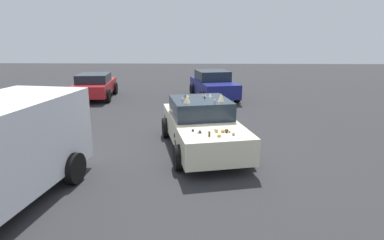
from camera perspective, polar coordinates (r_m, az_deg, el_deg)
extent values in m
plane|color=#2D2D30|center=(9.86, 1.75, -5.08)|extent=(60.00, 60.00, 0.00)
cube|color=beige|center=(9.67, 1.78, -1.61)|extent=(4.78, 2.74, 0.69)
cube|color=#1E2833|center=(9.77, 1.46, 2.20)|extent=(2.13, 2.01, 0.52)
cylinder|color=black|center=(8.75, 9.71, -5.63)|extent=(0.69, 0.36, 0.65)
cylinder|color=black|center=(8.31, -2.37, -6.54)|extent=(0.69, 0.36, 0.65)
cylinder|color=black|center=(11.27, 4.79, -0.84)|extent=(0.69, 0.36, 0.65)
cylinder|color=black|center=(10.93, -4.56, -1.34)|extent=(0.69, 0.36, 0.65)
ellipsoid|color=black|center=(10.72, 5.49, -0.58)|extent=(0.13, 0.05, 0.09)
ellipsoid|color=black|center=(9.14, 8.46, -2.38)|extent=(0.16, 0.06, 0.08)
ellipsoid|color=black|center=(8.13, -2.19, -4.61)|extent=(0.11, 0.04, 0.12)
ellipsoid|color=black|center=(8.99, -3.09, -2.73)|extent=(0.18, 0.06, 0.12)
ellipsoid|color=black|center=(11.34, -4.79, 0.61)|extent=(0.15, 0.05, 0.16)
ellipsoid|color=black|center=(8.93, -2.98, -3.78)|extent=(0.19, 0.06, 0.11)
ellipsoid|color=black|center=(10.47, 5.85, -0.02)|extent=(0.11, 0.04, 0.12)
ellipsoid|color=black|center=(8.87, -2.90, -4.28)|extent=(0.17, 0.06, 0.15)
ellipsoid|color=black|center=(8.83, 9.26, -3.81)|extent=(0.12, 0.05, 0.15)
cylinder|color=orange|center=(8.21, 5.39, -1.95)|extent=(0.12, 0.12, 0.06)
cone|color=silver|center=(8.05, 1.09, -2.02)|extent=(0.07, 0.07, 0.11)
cylinder|color=tan|center=(8.19, 4.31, -1.87)|extent=(0.10, 0.10, 0.08)
sphere|color=#51381E|center=(8.19, 6.07, -1.86)|extent=(0.10, 0.10, 0.10)
cylinder|color=#51381E|center=(7.85, 3.05, -2.44)|extent=(0.07, 0.07, 0.12)
sphere|color=black|center=(8.23, 0.15, -1.82)|extent=(0.06, 0.06, 0.06)
sphere|color=gray|center=(8.28, 4.10, -1.76)|extent=(0.07, 0.07, 0.07)
sphere|color=gray|center=(7.98, 7.25, -2.44)|extent=(0.07, 0.07, 0.07)
sphere|color=orange|center=(8.20, 6.59, -2.03)|extent=(0.05, 0.05, 0.05)
cone|color=#51381E|center=(8.10, 1.40, -1.98)|extent=(0.13, 0.13, 0.10)
cylinder|color=tan|center=(7.85, 4.74, -2.70)|extent=(0.12, 0.12, 0.06)
cylinder|color=gray|center=(9.06, 3.97, 3.23)|extent=(0.06, 0.06, 0.12)
cone|color=#51381E|center=(10.04, -1.19, 4.35)|extent=(0.08, 0.08, 0.10)
cone|color=black|center=(9.86, 2.24, 4.10)|extent=(0.10, 0.10, 0.09)
cone|color=silver|center=(10.03, 2.32, 4.32)|extent=(0.10, 0.10, 0.10)
cylinder|color=gray|center=(9.50, -1.67, 3.63)|extent=(0.08, 0.08, 0.07)
cone|color=silver|center=(10.09, 3.22, 4.38)|extent=(0.12, 0.12, 0.10)
cone|color=tan|center=(10.08, -0.75, 4.25)|extent=(0.12, 0.12, 0.06)
cone|color=#A87A38|center=(10.21, 1.89, 4.43)|extent=(0.09, 0.09, 0.08)
cone|color=beige|center=(9.34, 5.11, 3.94)|extent=(0.18, 0.18, 0.24)
cone|color=beige|center=(9.12, -0.89, 3.73)|extent=(0.18, 0.18, 0.24)
cylinder|color=black|center=(8.05, -19.89, -7.92)|extent=(0.75, 0.34, 0.72)
cube|color=red|center=(18.44, -16.56, 5.50)|extent=(4.09, 2.10, 0.60)
cube|color=#1E2833|center=(18.18, -16.80, 7.02)|extent=(1.99, 1.75, 0.44)
cylinder|color=black|center=(19.85, -18.26, 5.24)|extent=(0.69, 0.29, 0.67)
cylinder|color=black|center=(19.51, -13.27, 5.44)|extent=(0.69, 0.29, 0.67)
cylinder|color=black|center=(17.52, -20.09, 3.92)|extent=(0.69, 0.29, 0.67)
cylinder|color=black|center=(17.13, -14.47, 4.12)|extent=(0.69, 0.29, 0.67)
cube|color=navy|center=(17.59, 3.78, 5.77)|extent=(4.28, 2.63, 0.70)
cube|color=#1E2833|center=(17.76, 3.59, 7.81)|extent=(2.09, 1.98, 0.50)
cylinder|color=black|center=(16.75, 7.86, 4.16)|extent=(0.67, 0.36, 0.63)
cylinder|color=black|center=(16.24, 1.89, 3.96)|extent=(0.67, 0.36, 0.63)
cylinder|color=black|center=(19.06, 5.37, 5.49)|extent=(0.67, 0.36, 0.63)
cylinder|color=black|center=(18.61, 0.07, 5.34)|extent=(0.67, 0.36, 0.63)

